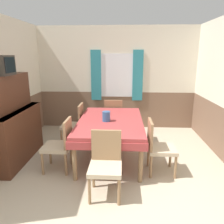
# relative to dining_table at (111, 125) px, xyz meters

# --- Properties ---
(wall_back) EXTENTS (4.41, 0.09, 2.60)m
(wall_back) POSITION_rel_dining_table_xyz_m (0.05, 1.80, 0.68)
(wall_back) COLOR silver
(wall_back) RESTS_ON ground_plane
(wall_left) EXTENTS (0.05, 4.04, 2.60)m
(wall_left) POSITION_rel_dining_table_xyz_m (-1.98, -0.04, 0.67)
(wall_left) COLOR silver
(wall_left) RESTS_ON ground_plane
(dining_table) EXTENTS (1.20, 1.93, 0.73)m
(dining_table) POSITION_rel_dining_table_xyz_m (0.00, 0.00, 0.00)
(dining_table) COLOR #9E3838
(dining_table) RESTS_ON ground_plane
(chair_left_far) EXTENTS (0.44, 0.44, 0.89)m
(chair_left_far) POSITION_rel_dining_table_xyz_m (-0.80, 0.56, -0.15)
(chair_left_far) COLOR #93704C
(chair_left_far) RESTS_ON ground_plane
(chair_head_window) EXTENTS (0.44, 0.44, 0.89)m
(chair_head_window) POSITION_rel_dining_table_xyz_m (-0.00, 1.16, -0.15)
(chair_head_window) COLOR #93704C
(chair_head_window) RESTS_ON ground_plane
(chair_right_near) EXTENTS (0.44, 0.44, 0.89)m
(chair_right_near) POSITION_rel_dining_table_xyz_m (0.80, -0.56, -0.15)
(chair_right_near) COLOR #93704C
(chair_right_near) RESTS_ON ground_plane
(chair_left_near) EXTENTS (0.44, 0.44, 0.89)m
(chair_left_near) POSITION_rel_dining_table_xyz_m (-0.80, -0.56, -0.15)
(chair_left_near) COLOR #93704C
(chair_left_near) RESTS_ON ground_plane
(chair_head_near) EXTENTS (0.44, 0.44, 0.89)m
(chair_head_near) POSITION_rel_dining_table_xyz_m (-0.00, -1.16, -0.15)
(chair_head_near) COLOR #93704C
(chair_head_near) RESTS_ON ground_plane
(sideboard) EXTENTS (0.46, 1.43, 1.57)m
(sideboard) POSITION_rel_dining_table_xyz_m (-1.73, -0.25, 0.04)
(sideboard) COLOR #4C2819
(sideboard) RESTS_ON ground_plane
(tv) EXTENTS (0.29, 0.39, 0.32)m
(tv) POSITION_rel_dining_table_xyz_m (-1.73, -0.40, 1.10)
(tv) COLOR #2D2823
(tv) RESTS_ON sideboard
(vase) EXTENTS (0.14, 0.14, 0.18)m
(vase) POSITION_rel_dining_table_xyz_m (-0.07, -0.09, 0.19)
(vase) COLOR #335684
(vase) RESTS_ON dining_table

